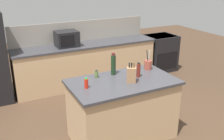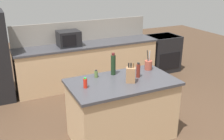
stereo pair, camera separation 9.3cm
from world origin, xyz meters
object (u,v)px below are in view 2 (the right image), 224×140
object	(u,v)px
hot_sauce_bottle	(85,83)
vinegar_bottle	(138,70)
microwave	(69,38)
range_oven	(163,53)
utensil_crock	(148,65)
wine_bottle	(113,64)
knife_block	(131,75)
spice_jar_oregano	(96,74)

from	to	relation	value
hot_sauce_bottle	vinegar_bottle	world-z (taller)	vinegar_bottle
microwave	range_oven	bearing A→B (deg)	-0.00
utensil_crock	vinegar_bottle	xyz separation A→B (m)	(-0.32, -0.22, 0.03)
wine_bottle	vinegar_bottle	size ratio (longest dim) A/B	1.51
wine_bottle	microwave	bearing A→B (deg)	93.75
vinegar_bottle	range_oven	bearing A→B (deg)	46.61
knife_block	utensil_crock	size ratio (longest dim) A/B	0.91
knife_block	spice_jar_oregano	xyz separation A→B (m)	(-0.37, 0.39, -0.06)
range_oven	hot_sauce_bottle	world-z (taller)	hot_sauce_bottle
microwave	vinegar_bottle	xyz separation A→B (m)	(0.41, -2.17, -0.06)
wine_bottle	spice_jar_oregano	world-z (taller)	wine_bottle
range_oven	hot_sauce_bottle	size ratio (longest dim) A/B	6.26
hot_sauce_bottle	spice_jar_oregano	world-z (taller)	hot_sauce_bottle
utensil_crock	spice_jar_oregano	distance (m)	0.89
microwave	spice_jar_oregano	bearing A→B (deg)	-94.72
range_oven	microwave	distance (m)	2.55
knife_block	wine_bottle	bearing A→B (deg)	135.32
utensil_crock	vinegar_bottle	distance (m)	0.39
range_oven	hot_sauce_bottle	bearing A→B (deg)	-142.83
microwave	knife_block	world-z (taller)	microwave
vinegar_bottle	knife_block	bearing A→B (deg)	-148.05
microwave	hot_sauce_bottle	xyz separation A→B (m)	(-0.43, -2.20, -0.10)
microwave	utensil_crock	distance (m)	2.09
microwave	wine_bottle	world-z (taller)	wine_bottle
utensil_crock	wine_bottle	world-z (taller)	wine_bottle
knife_block	vinegar_bottle	bearing A→B (deg)	64.14
hot_sauce_bottle	spice_jar_oregano	bearing A→B (deg)	46.59
hot_sauce_bottle	spice_jar_oregano	xyz separation A→B (m)	(0.28, 0.29, -0.02)
hot_sauce_bottle	microwave	bearing A→B (deg)	78.82
utensil_crock	wine_bottle	xyz separation A→B (m)	(-0.61, 0.05, 0.08)
range_oven	hot_sauce_bottle	distance (m)	3.68
range_oven	utensil_crock	xyz separation A→B (m)	(-1.73, -1.96, 0.56)
utensil_crock	knife_block	bearing A→B (deg)	-146.67
range_oven	spice_jar_oregano	size ratio (longest dim) A/B	7.96
knife_block	hot_sauce_bottle	size ratio (longest dim) A/B	1.97
range_oven	wine_bottle	world-z (taller)	wine_bottle
hot_sauce_bottle	knife_block	bearing A→B (deg)	-8.37
utensil_crock	range_oven	bearing A→B (deg)	48.44
spice_jar_oregano	vinegar_bottle	distance (m)	0.63
microwave	spice_jar_oregano	world-z (taller)	microwave
knife_block	vinegar_bottle	world-z (taller)	knife_block
microwave	vinegar_bottle	distance (m)	2.21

